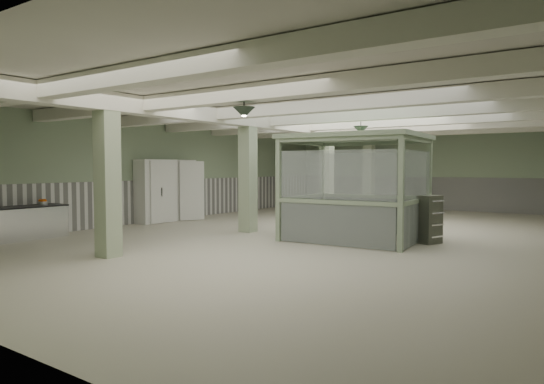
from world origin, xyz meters
The scene contains 25 objects.
floor centered at (0.00, 0.00, 0.00)m, with size 20.00×20.00×0.00m, color beige.
ceiling centered at (0.00, 0.00, 3.60)m, with size 14.00×20.00×0.02m, color silver.
wall_back centered at (0.00, 10.00, 1.80)m, with size 14.00×0.02×3.60m, color #8CA281.
wall_left centered at (-7.00, 0.00, 1.80)m, with size 0.02×20.00×3.60m, color #8CA281.
wainscot_left centered at (-6.97, 0.00, 0.75)m, with size 0.05×19.90×1.50m, color silver.
wainscot_back centered at (0.00, 9.97, 0.75)m, with size 13.90×0.05×1.50m, color silver.
girder centered at (-2.50, 0.00, 3.38)m, with size 0.45×19.90×0.40m, color white.
beam_a centered at (0.00, -7.50, 3.42)m, with size 13.90×0.35×0.32m, color white.
beam_b centered at (0.00, -5.00, 3.42)m, with size 13.90×0.35×0.32m, color white.
beam_c centered at (0.00, -2.50, 3.42)m, with size 13.90×0.35×0.32m, color white.
beam_d centered at (0.00, 0.00, 3.42)m, with size 13.90×0.35×0.32m, color white.
beam_e centered at (0.00, 2.50, 3.42)m, with size 13.90×0.35×0.32m, color white.
beam_f centered at (0.00, 5.00, 3.42)m, with size 13.90×0.35×0.32m, color white.
beam_g centered at (0.00, 7.50, 3.42)m, with size 13.90×0.35×0.32m, color white.
column_a centered at (-2.50, -6.00, 1.80)m, with size 0.42×0.42×3.60m, color #ADC09A.
column_b centered at (-2.50, -1.00, 1.80)m, with size 0.42×0.42×3.60m, color #ADC09A.
column_c centered at (-2.50, 4.00, 1.80)m, with size 0.42×0.42×3.60m, color #ADC09A.
column_d centered at (-2.50, 8.00, 1.80)m, with size 0.42×0.42×3.60m, color #ADC09A.
pendant_front centered at (0.50, -5.00, 3.05)m, with size 0.44×0.44×0.22m, color #2B392C.
pendant_mid centered at (0.50, 0.50, 3.05)m, with size 0.44×0.44×0.22m, color #2B392C.
pendant_back centered at (0.50, 5.50, 3.05)m, with size 0.44×0.44×0.22m, color #2B392C.
orange_bowl centered at (-6.52, -5.19, 0.95)m, with size 0.27×0.27×0.10m, color #B2B2B7.
walkin_cooler centered at (-6.62, -0.45, 1.13)m, with size 1.00×2.47×2.26m.
guard_booth centered at (0.85, -0.56, 1.89)m, with size 3.69×3.19×2.83m.
filing_cabinet centered at (2.72, -0.10, 0.62)m, with size 0.40×0.57×1.24m, color #505345.
Camera 1 is at (6.47, -12.61, 1.98)m, focal length 32.00 mm.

